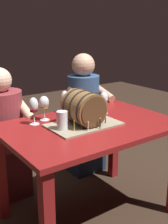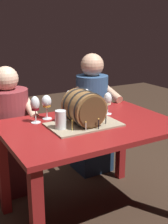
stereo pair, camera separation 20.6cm
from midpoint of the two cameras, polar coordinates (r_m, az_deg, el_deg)
name	(u,v)px [view 1 (the left image)]	position (r m, az deg, el deg)	size (l,w,h in m)	color
ground_plane	(89,214)	(2.47, -1.51, -19.18)	(8.00, 8.00, 0.00)	#332319
dining_table	(90,140)	(2.16, -1.64, -5.44)	(1.24, 0.84, 0.76)	maroon
barrel_cake	(84,110)	(2.05, -2.87, 0.42)	(0.50, 0.32, 0.26)	gray
wine_glass_amber	(44,104)	(2.20, -10.42, 1.59)	(0.07, 0.07, 0.19)	white
wine_glass_empty	(82,96)	(2.38, -2.93, 3.08)	(0.07, 0.07, 0.19)	white
wine_glass_white	(104,99)	(2.33, 1.35, 2.44)	(0.07, 0.07, 0.18)	white
wine_glass_rose	(65,99)	(2.37, -6.22, 2.55)	(0.07, 0.07, 0.18)	white
wine_glass_red	(34,106)	(2.12, -12.52, 1.04)	(0.07, 0.07, 0.20)	white
beer_pint	(62,122)	(1.98, -7.25, -1.92)	(0.07, 0.07, 0.14)	white
person_seated_left	(4,139)	(2.59, -17.49, -5.08)	(0.40, 0.49, 1.12)	#4C1B1E
person_seated_right	(83,119)	(2.92, -2.12, -1.48)	(0.37, 0.46, 1.19)	#1B2D46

